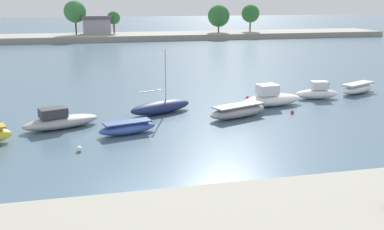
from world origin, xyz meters
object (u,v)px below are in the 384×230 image
mooring_buoy_1 (292,112)px  mooring_buoy_2 (247,98)px  moored_boat_8 (358,88)px  moored_boat_4 (161,107)px  moored_boat_7 (317,92)px  moored_boat_6 (272,98)px  moored_boat_2 (60,121)px  mooring_buoy_0 (79,149)px  moored_boat_3 (127,128)px  moored_boat_5 (238,111)px

mooring_buoy_1 → mooring_buoy_2: size_ratio=0.84×
moored_boat_8 → mooring_buoy_2: 11.33m
moored_boat_4 → moored_boat_7: size_ratio=1.36×
mooring_buoy_1 → moored_boat_4: bearing=166.3°
moored_boat_6 → mooring_buoy_1: moored_boat_6 is taller
moored_boat_4 → moored_boat_2: bearing=174.8°
moored_boat_4 → moored_boat_6: size_ratio=1.00×
moored_boat_8 → mooring_buoy_0: (-25.98, -11.16, -0.32)m
moored_boat_2 → mooring_buoy_1: 17.86m
moored_boat_3 → mooring_buoy_1: moored_boat_3 is taller
mooring_buoy_1 → mooring_buoy_2: mooring_buoy_2 is taller
moored_boat_6 → moored_boat_2: bearing=-177.8°
moored_boat_2 → mooring_buoy_2: (16.06, 5.59, -0.38)m
moored_boat_3 → mooring_buoy_1: bearing=-3.7°
moored_boat_4 → moored_boat_5: (5.65, -2.56, -0.04)m
moored_boat_6 → mooring_buoy_1: (0.60, -2.85, -0.51)m
moored_boat_4 → mooring_buoy_0: 10.07m
moored_boat_6 → moored_boat_3: bearing=-164.5°
moored_boat_2 → moored_boat_3: moored_boat_2 is taller
moored_boat_6 → mooring_buoy_1: size_ratio=20.01×
moored_boat_4 → moored_boat_6: bearing=-21.5°
mooring_buoy_2 → moored_boat_7: bearing=-9.9°
moored_boat_4 → mooring_buoy_0: (-6.22, -7.91, -0.35)m
moored_boat_8 → moored_boat_3: bearing=174.5°
moored_boat_3 → moored_boat_6: 13.80m
mooring_buoy_1 → moored_boat_6: bearing=101.8°
moored_boat_7 → mooring_buoy_2: bearing=176.7°
moored_boat_6 → moored_boat_8: bearing=8.5°
mooring_buoy_0 → moored_boat_7: bearing=25.1°
moored_boat_5 → moored_boat_8: bearing=1.1°
moored_boat_5 → moored_boat_7: moored_boat_7 is taller
moored_boat_7 → mooring_buoy_0: 23.19m
moored_boat_2 → mooring_buoy_1: (17.86, 0.06, -0.41)m
mooring_buoy_0 → mooring_buoy_1: bearing=18.2°
moored_boat_7 → moored_boat_2: bearing=-162.2°
mooring_buoy_0 → mooring_buoy_2: bearing=36.8°
moored_boat_4 → mooring_buoy_1: 10.54m
moored_boat_2 → moored_boat_8: 27.99m
moored_boat_6 → moored_boat_7: size_ratio=1.36×
moored_boat_7 → mooring_buoy_1: size_ratio=14.71×
moored_boat_4 → moored_boat_5: bearing=-48.0°
moored_boat_2 → moored_boat_7: moored_boat_7 is taller
moored_boat_3 → moored_boat_5: size_ratio=0.76×
moored_boat_5 → mooring_buoy_0: 13.02m
mooring_buoy_1 → mooring_buoy_2: (-1.80, 5.53, 0.03)m
moored_boat_2 → mooring_buoy_1: size_ratio=20.23×
mooring_buoy_0 → moored_boat_8: bearing=23.2°
moored_boat_5 → mooring_buoy_1: size_ratio=19.62×
moored_boat_6 → mooring_buoy_1: bearing=-85.6°
moored_boat_5 → moored_boat_4: bearing=134.4°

